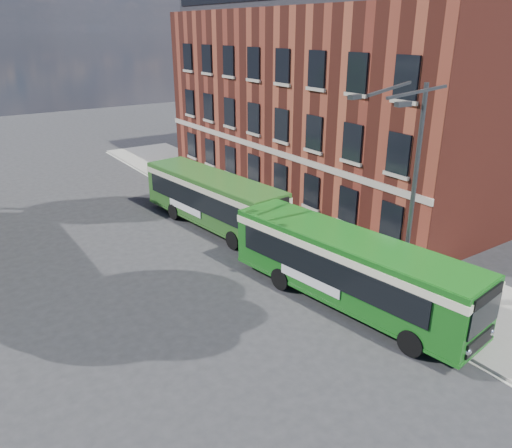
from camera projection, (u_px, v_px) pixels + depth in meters
ground at (274, 318)px, 19.98m from camera, size 120.00×120.00×0.00m
pavement at (289, 221)px, 29.77m from camera, size 6.00×48.00×0.15m
kerb_line at (247, 233)px, 28.20m from camera, size 0.12×48.00×0.01m
brick_office at (337, 89)px, 34.00m from camera, size 12.10×26.00×14.20m
street_lamp at (407, 196)px, 19.23m from camera, size 2.96×2.38×9.00m
bus_stop_sign at (456, 288)px, 19.13m from camera, size 0.35×0.08×2.52m
bus_front at (350, 264)px, 20.35m from camera, size 4.07×11.47×3.02m
bus_rear at (213, 196)px, 28.64m from camera, size 3.69×10.75×3.02m
pedestrian_a at (469, 298)px, 19.32m from camera, size 0.73×0.53×1.84m
pedestrian_b at (459, 286)px, 20.53m from camera, size 0.86×0.73×1.55m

